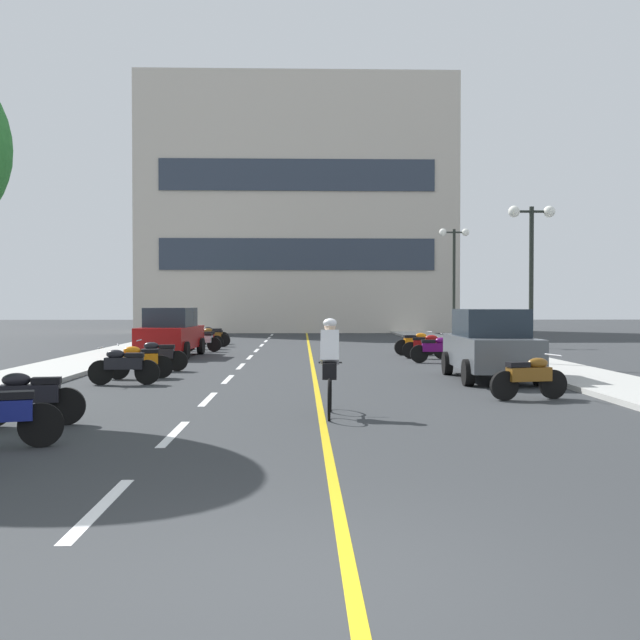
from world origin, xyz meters
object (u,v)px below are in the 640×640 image
motorcycle_4 (123,365)px  motorcycle_12 (212,336)px  motorcycle_9 (416,343)px  motorcycle_6 (158,355)px  motorcycle_2 (29,396)px  motorcycle_5 (139,361)px  motorcycle_10 (201,340)px  motorcycle_13 (212,335)px  parked_car_near (490,344)px  motorcycle_8 (426,346)px  parked_car_mid (171,332)px  street_lamp_far (454,260)px  motorcycle_11 (203,338)px  cyclist_rider (330,365)px  motorcycle_3 (529,376)px  motorcycle_7 (436,349)px  street_lamp_mid (531,247)px

motorcycle_4 → motorcycle_12: (0.14, 16.26, 0.00)m
motorcycle_9 → motorcycle_6: bearing=-142.1°
motorcycle_12 → motorcycle_9: bearing=-35.0°
motorcycle_2 → motorcycle_6: 9.60m
motorcycle_5 → motorcycle_10: bearing=89.6°
motorcycle_6 → motorcycle_13: bearing=91.0°
parked_car_near → motorcycle_8: 7.46m
parked_car_mid → motorcycle_9: parked_car_mid is taller
parked_car_near → street_lamp_far: bearing=81.3°
motorcycle_6 → motorcycle_12: bearing=89.9°
motorcycle_6 → motorcycle_11: 10.56m
parked_car_mid → motorcycle_5: bearing=-85.5°
parked_car_near → parked_car_mid: same height
cyclist_rider → motorcycle_8: bearing=73.4°
motorcycle_9 → cyclist_rider: 15.75m
motorcycle_3 → motorcycle_13: 23.17m
motorcycle_11 → motorcycle_13: bearing=92.2°
motorcycle_3 → motorcycle_13: (-9.05, 21.33, 0.00)m
motorcycle_9 → motorcycle_7: bearing=-89.1°
street_lamp_mid → cyclist_rider: street_lamp_mid is taller
motorcycle_11 → motorcycle_12: same height
parked_car_mid → motorcycle_10: bearing=76.5°
street_lamp_far → motorcycle_7: size_ratio=3.22×
parked_car_mid → motorcycle_13: size_ratio=2.58×
motorcycle_9 → motorcycle_13: same height
motorcycle_12 → street_lamp_mid: bearing=-45.4°
motorcycle_8 → motorcycle_10: 9.57m
motorcycle_6 → motorcycle_11: same height
motorcycle_2 → street_lamp_far: bearing=63.5°
motorcycle_12 → cyclist_rider: cyclist_rider is taller
motorcycle_3 → motorcycle_8: bearing=90.8°
motorcycle_6 → motorcycle_13: same height
street_lamp_far → motorcycle_3: bearing=-97.6°
motorcycle_3 → motorcycle_7: (-0.16, 9.42, 0.00)m
motorcycle_3 → motorcycle_8: size_ratio=0.99×
motorcycle_13 → motorcycle_5: bearing=-89.3°
motorcycle_4 → motorcycle_9: (8.69, 10.26, 0.00)m
motorcycle_9 → street_lamp_mid: bearing=-63.4°
motorcycle_12 → parked_car_mid: bearing=-96.1°
parked_car_near → motorcycle_13: 19.72m
street_lamp_mid → motorcycle_5: size_ratio=2.93×
motorcycle_3 → motorcycle_9: (-0.22, 13.24, 0.00)m
motorcycle_4 → motorcycle_13: size_ratio=1.02×
motorcycle_10 → motorcycle_2: bearing=-90.6°
motorcycle_10 → cyclist_rider: bearing=-75.2°
parked_car_mid → motorcycle_8: parked_car_mid is taller
street_lamp_far → motorcycle_3: 20.89m
motorcycle_7 → cyclist_rider: size_ratio=0.96×
motorcycle_5 → parked_car_mid: bearing=94.5°
motorcycle_7 → motorcycle_8: (0.00, 1.94, 0.00)m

